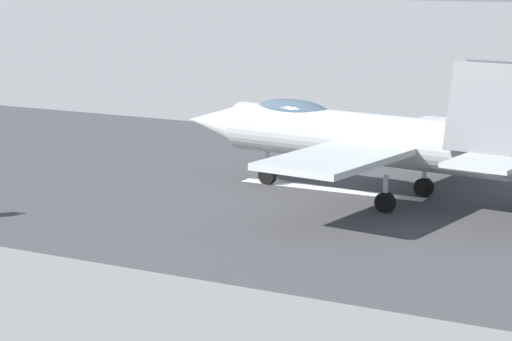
{
  "coord_description": "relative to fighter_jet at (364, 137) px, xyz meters",
  "views": [
    {
      "loc": [
        -16.22,
        38.03,
        9.14
      ],
      "look_at": [
        0.27,
        7.57,
        2.2
      ],
      "focal_mm": 73.54,
      "sensor_mm": 36.0,
      "label": 1
    }
  ],
  "objects": [
    {
      "name": "ground_plane",
      "position": [
        0.84,
        -0.79,
        -2.46
      ],
      "size": [
        400.0,
        400.0,
        0.0
      ],
      "primitive_type": "plane",
      "color": "gray"
    },
    {
      "name": "runway_strip",
      "position": [
        0.82,
        -0.79,
        -2.45
      ],
      "size": [
        240.0,
        26.0,
        0.02
      ],
      "color": "#414143",
      "rests_on": "ground"
    },
    {
      "name": "fighter_jet",
      "position": [
        0.0,
        0.0,
        0.0
      ],
      "size": [
        16.45,
        13.97,
        5.65
      ],
      "color": "#B1B6B6",
      "rests_on": "ground"
    }
  ]
}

